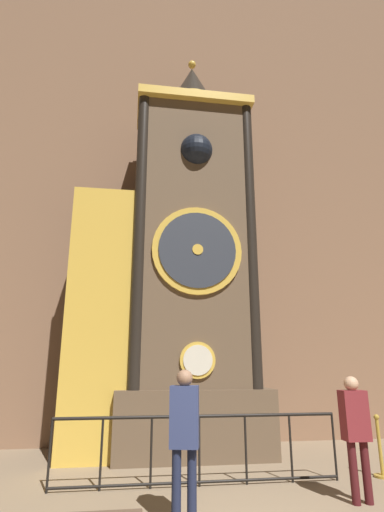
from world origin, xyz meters
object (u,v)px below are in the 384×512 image
at_px(visitor_far, 355,426).
at_px(stanchion_post, 381,457).
at_px(clock_tower, 175,269).
at_px(visitor_near, 184,429).

xyz_separation_m(visitor_far, stanchion_post, (1.05, 1.16, -0.65)).
height_order(clock_tower, visitor_near, clock_tower).
distance_m(clock_tower, visitor_far, 4.75).
height_order(visitor_near, stanchion_post, visitor_near).
relative_size(clock_tower, visitor_near, 5.54).
distance_m(visitor_far, stanchion_post, 1.69).
relative_size(clock_tower, visitor_far, 5.88).
relative_size(visitor_near, visitor_far, 1.06).
distance_m(visitor_near, stanchion_post, 3.84).
bearing_deg(visitor_far, stanchion_post, 49.72).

